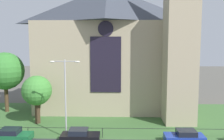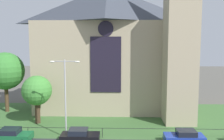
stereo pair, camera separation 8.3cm
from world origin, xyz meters
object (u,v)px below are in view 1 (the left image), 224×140
at_px(tree_left_near, 37,91).
at_px(parked_car_black, 80,136).
at_px(tree_left_far, 5,71).
at_px(church_building, 112,46).
at_px(parked_car_green, 12,135).
at_px(streetlamp_near, 65,89).
at_px(parked_car_blue, 185,137).

bearing_deg(tree_left_near, parked_car_black, -42.58).
bearing_deg(tree_left_far, parked_car_black, -40.53).
height_order(church_building, parked_car_green, church_building).
bearing_deg(parked_car_green, parked_car_black, 0.61).
relative_size(parked_car_green, parked_car_black, 1.00).
relative_size(streetlamp_near, parked_car_blue, 2.13).
distance_m(streetlamp_near, parked_car_black, 5.37).
distance_m(streetlamp_near, parked_car_green, 7.62).
distance_m(tree_left_near, parked_car_blue, 19.39).
height_order(tree_left_near, parked_car_black, tree_left_near).
relative_size(tree_left_near, streetlamp_near, 0.72).
xyz_separation_m(church_building, tree_left_near, (-9.84, -8.34, -5.84)).
xyz_separation_m(streetlamp_near, parked_car_blue, (13.08, -1.32, -4.89)).
relative_size(tree_left_near, parked_car_blue, 1.54).
relative_size(streetlamp_near, parked_car_black, 2.13).
distance_m(tree_left_far, parked_car_green, 14.25).
height_order(tree_left_far, parked_car_green, tree_left_far).
bearing_deg(parked_car_green, parked_car_blue, 0.21).
bearing_deg(parked_car_blue, streetlamp_near, -5.98).
height_order(parked_car_green, parked_car_black, same).
bearing_deg(parked_car_black, tree_left_near, 137.29).
relative_size(tree_left_far, streetlamp_near, 1.05).
xyz_separation_m(tree_left_near, parked_car_black, (6.72, -6.18, -3.69)).
bearing_deg(church_building, tree_left_far, -169.71).
bearing_deg(tree_left_far, parked_car_blue, -24.93).
bearing_deg(church_building, parked_car_blue, -60.63).
bearing_deg(tree_left_far, tree_left_near, -38.36).
bearing_deg(church_building, streetlamp_near, -110.42).
bearing_deg(parked_car_blue, church_building, -60.84).
bearing_deg(tree_left_near, tree_left_far, 141.64).
xyz_separation_m(streetlamp_near, parked_car_green, (-5.67, -1.42, -4.89)).
bearing_deg(streetlamp_near, church_building, 69.58).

